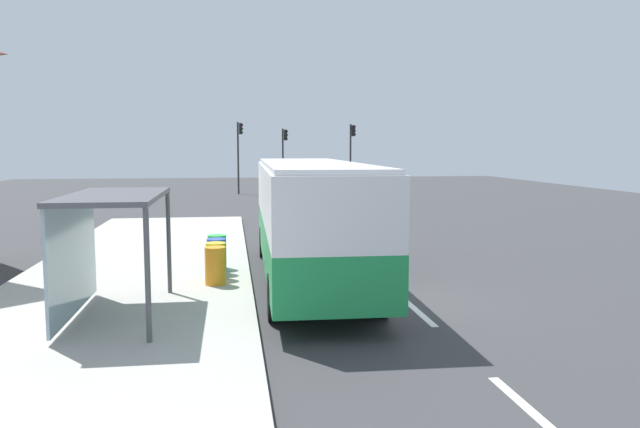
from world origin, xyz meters
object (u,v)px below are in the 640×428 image
object	(u,v)px
white_van	(334,186)
traffic_light_median	(284,150)
sedan_near	(316,186)
recycling_bin_orange	(215,266)
traffic_light_far_side	(239,147)
recycling_bin_yellow	(216,261)
traffic_light_near_side	(352,148)
bus_shelter	(99,223)
bus	(310,214)
recycling_bin_blue	(217,256)
recycling_bin_green	(217,252)

from	to	relation	value
white_van	traffic_light_median	distance (m)	13.25
sedan_near	recycling_bin_orange	distance (m)	29.27
traffic_light_far_side	traffic_light_median	xyz separation A→B (m)	(3.51, 0.80, -0.28)
sedan_near	recycling_bin_yellow	size ratio (longest dim) A/B	4.67
white_van	traffic_light_far_side	world-z (taller)	traffic_light_far_side
traffic_light_near_side	bus_shelter	distance (m)	36.45
sedan_near	bus	bearing A→B (deg)	-98.24
recycling_bin_yellow	recycling_bin_orange	bearing A→B (deg)	-90.00
white_van	sedan_near	distance (m)	8.15
recycling_bin_yellow	recycling_bin_blue	size ratio (longest dim) A/B	1.00
recycling_bin_orange	traffic_light_far_side	size ratio (longest dim) A/B	0.17
sedan_near	traffic_light_far_side	world-z (taller)	traffic_light_far_side
bus	traffic_light_far_side	size ratio (longest dim) A/B	2.01
recycling_bin_blue	recycling_bin_green	size ratio (longest dim) A/B	1.00
bus	white_van	xyz separation A→B (m)	(3.91, 19.56, -0.50)
white_van	traffic_light_median	size ratio (longest dim) A/B	1.05
traffic_light_median	recycling_bin_blue	bearing A→B (deg)	-98.18
bus_shelter	bus	bearing A→B (deg)	36.48
recycling_bin_yellow	traffic_light_near_side	world-z (taller)	traffic_light_near_side
sedan_near	recycling_bin_yellow	distance (m)	28.59
bus_shelter	white_van	bearing A→B (deg)	69.50
recycling_bin_orange	traffic_light_near_side	world-z (taller)	traffic_light_near_side
bus	traffic_light_median	world-z (taller)	traffic_light_median
bus_shelter	traffic_light_median	bearing A→B (deg)	79.29
recycling_bin_blue	bus_shelter	distance (m)	4.82
white_van	recycling_bin_blue	size ratio (longest dim) A/B	5.56
recycling_bin_green	traffic_light_median	size ratio (longest dim) A/B	0.19
recycling_bin_orange	traffic_light_near_side	bearing A→B (deg)	73.04
white_van	recycling_bin_green	world-z (taller)	white_van
white_van	recycling_bin_green	size ratio (longest dim) A/B	5.56
recycling_bin_yellow	traffic_light_far_side	bearing A→B (deg)	88.03
traffic_light_near_side	traffic_light_far_side	distance (m)	8.64
sedan_near	traffic_light_far_side	size ratio (longest dim) A/B	0.81
bus	traffic_light_median	size ratio (longest dim) A/B	2.20
white_van	recycling_bin_green	distance (m)	19.41
bus	traffic_light_far_side	world-z (taller)	traffic_light_far_side
sedan_near	recycling_bin_blue	bearing A→B (deg)	-103.47
sedan_near	recycling_bin_green	xyz separation A→B (m)	(-6.50, -26.44, -0.14)
traffic_light_median	white_van	bearing A→B (deg)	-82.10
recycling_bin_blue	traffic_light_near_side	world-z (taller)	traffic_light_near_side
recycling_bin_yellow	bus	bearing A→B (deg)	3.34
bus	recycling_bin_green	size ratio (longest dim) A/B	11.65
recycling_bin_orange	recycling_bin_blue	xyz separation A→B (m)	(0.00, 1.40, 0.00)
recycling_bin_orange	recycling_bin_green	xyz separation A→B (m)	(0.00, 2.10, 0.00)
recycling_bin_blue	traffic_light_median	xyz separation A→B (m)	(4.60, 31.98, 2.69)
recycling_bin_green	traffic_light_median	distance (m)	31.74
sedan_near	traffic_light_near_side	world-z (taller)	traffic_light_near_side
white_van	traffic_light_near_side	xyz separation A→B (m)	(3.30, 11.37, 2.19)
recycling_bin_green	traffic_light_far_side	size ratio (longest dim) A/B	0.17
recycling_bin_yellow	traffic_light_median	world-z (taller)	traffic_light_median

